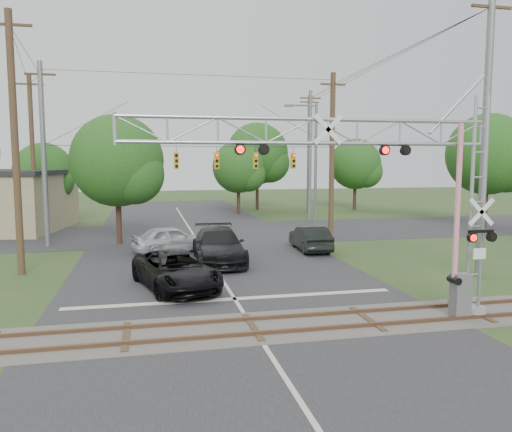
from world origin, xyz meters
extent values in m
plane|color=#2B4720|center=(0.00, 0.00, 0.00)|extent=(160.00, 160.00, 0.00)
cube|color=#262628|center=(0.00, 10.00, 0.01)|extent=(14.00, 90.00, 0.02)
cube|color=#262628|center=(0.00, 24.00, 0.01)|extent=(90.00, 12.00, 0.02)
cube|color=#554F49|center=(0.00, 2.00, 0.02)|extent=(90.00, 3.20, 0.05)
cube|color=brown|center=(0.00, 1.28, 0.09)|extent=(90.00, 0.12, 0.14)
cube|color=brown|center=(0.00, 2.72, 0.09)|extent=(90.00, 0.12, 0.14)
cylinder|color=gray|center=(7.82, 1.70, 0.16)|extent=(0.95, 0.95, 0.32)
cube|color=silver|center=(7.76, 1.38, 2.27)|extent=(0.48, 0.03, 0.37)
cube|color=#5F5F61|center=(7.18, 1.49, 0.79)|extent=(0.58, 0.48, 1.59)
cube|color=red|center=(6.92, 1.49, 4.02)|extent=(0.15, 0.10, 5.28)
cylinder|color=slate|center=(-9.50, 20.00, 5.75)|extent=(0.32, 0.32, 11.50)
cylinder|color=#402F1D|center=(9.50, 20.00, 5.75)|extent=(0.36, 0.36, 11.50)
cylinder|color=black|center=(0.00, 20.00, 6.39)|extent=(19.00, 0.03, 0.03)
cube|color=#C3980D|center=(-6.67, 20.00, 5.44)|extent=(0.30, 0.30, 1.10)
cube|color=#C3980D|center=(-4.00, 20.00, 5.44)|extent=(0.30, 0.30, 1.10)
cube|color=#C3980D|center=(-1.33, 20.00, 5.44)|extent=(0.30, 0.30, 1.10)
cube|color=#C3980D|center=(1.33, 20.00, 5.44)|extent=(0.30, 0.30, 1.10)
cube|color=#C3980D|center=(4.00, 20.00, 5.44)|extent=(0.30, 0.30, 1.10)
cube|color=#C3980D|center=(6.67, 20.00, 5.44)|extent=(0.30, 0.30, 1.10)
imported|color=black|center=(-2.15, 7.70, 0.79)|extent=(4.00, 6.17, 1.58)
imported|color=black|center=(0.41, 12.82, 0.91)|extent=(2.78, 6.38, 1.82)
imported|color=#B6BABF|center=(-1.89, 16.36, 0.79)|extent=(4.99, 3.05, 1.59)
imported|color=black|center=(6.34, 15.18, 0.76)|extent=(1.84, 4.69, 1.52)
cylinder|color=slate|center=(9.69, 24.00, 4.95)|extent=(0.22, 0.22, 9.90)
cylinder|color=slate|center=(8.59, 24.00, 9.68)|extent=(2.20, 0.13, 0.13)
cube|color=#5F5F61|center=(7.49, 24.00, 9.63)|extent=(0.66, 0.28, 0.17)
cylinder|color=#402F1D|center=(-11.50, 26.56, 5.85)|extent=(0.34, 0.34, 11.71)
cube|color=#402F1D|center=(-11.50, 26.56, 11.01)|extent=(2.00, 0.12, 0.12)
cylinder|color=slate|center=(11.59, 31.13, 5.93)|extent=(0.34, 0.34, 11.86)
cube|color=#402F1D|center=(11.59, 31.13, 11.16)|extent=(2.00, 0.12, 0.12)
cylinder|color=#402F1D|center=(-9.25, 12.03, 6.15)|extent=(0.34, 0.34, 12.30)
cube|color=#402F1D|center=(-9.25, 12.03, 11.60)|extent=(2.00, 0.12, 0.12)
cylinder|color=slate|center=(11.92, 6.94, 6.47)|extent=(0.34, 0.34, 12.94)
cube|color=#402F1D|center=(11.92, 6.94, 12.24)|extent=(2.00, 0.12, 0.12)
cylinder|color=#402F1D|center=(13.15, 36.11, 6.05)|extent=(0.34, 0.34, 12.10)
cube|color=#402F1D|center=(13.15, 36.11, 11.40)|extent=(2.00, 0.12, 0.12)
cylinder|color=#372219|center=(-11.60, 31.03, 1.59)|extent=(0.36, 0.36, 3.18)
sphere|color=#254D16|center=(-11.60, 31.03, 4.48)|extent=(4.92, 4.92, 4.92)
cylinder|color=#372219|center=(-5.12, 20.25, 1.93)|extent=(0.36, 0.36, 3.86)
sphere|color=#254D16|center=(-5.12, 20.25, 5.44)|extent=(5.96, 5.96, 5.96)
cylinder|color=#372219|center=(5.84, 36.63, 1.71)|extent=(0.36, 0.36, 3.42)
sphere|color=#254D16|center=(5.84, 36.63, 4.81)|extent=(5.28, 5.28, 5.28)
cylinder|color=#372219|center=(8.74, 40.94, 2.21)|extent=(0.36, 0.36, 4.42)
sphere|color=#254D16|center=(8.74, 40.94, 6.23)|extent=(6.83, 6.83, 6.83)
cylinder|color=#372219|center=(19.30, 38.38, 1.81)|extent=(0.36, 0.36, 3.62)
sphere|color=#254D16|center=(19.30, 38.38, 5.10)|extent=(5.59, 5.59, 5.59)
cylinder|color=#372219|center=(23.66, 22.19, 2.12)|extent=(0.36, 0.36, 4.23)
sphere|color=#254D16|center=(23.66, 22.19, 5.97)|extent=(6.54, 6.54, 6.54)
camera|label=1|loc=(-3.26, -13.34, 5.41)|focal=35.00mm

